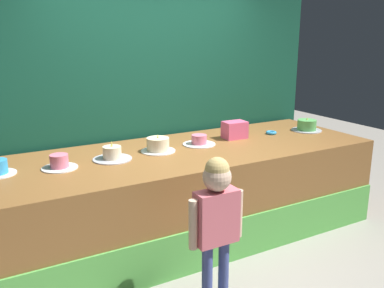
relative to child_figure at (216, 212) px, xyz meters
name	(u,v)px	position (x,y,z in m)	size (l,w,h in m)	color
ground_plane	(219,264)	(0.33, 0.45, -0.76)	(12.00, 12.00, 0.00)	gray
stage_platform	(184,194)	(0.33, 1.10, -0.31)	(3.88, 1.33, 0.90)	brown
curtain_backdrop	(151,99)	(0.33, 1.86, 0.55)	(4.16, 0.08, 2.62)	#144C38
child_figure	(216,212)	(0.00, 0.00, 0.00)	(0.45, 0.21, 1.17)	#3F4C8C
pink_box	(235,130)	(1.04, 1.26, 0.24)	(0.25, 0.17, 0.18)	#F05C89
donut	(271,133)	(1.51, 1.22, 0.16)	(0.12, 0.12, 0.03)	#3399D8
cake_left	(59,163)	(-0.85, 1.13, 0.20)	(0.30, 0.30, 0.12)	white
cake_center_left	(112,154)	(-0.38, 1.15, 0.20)	(0.35, 0.35, 0.18)	silver
cake_center_right	(158,145)	(0.09, 1.19, 0.21)	(0.33, 0.33, 0.17)	white
cake_right	(199,141)	(0.57, 1.22, 0.19)	(0.33, 0.33, 0.10)	white
cake_far_right	(307,126)	(1.98, 1.15, 0.21)	(0.35, 0.35, 0.16)	silver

